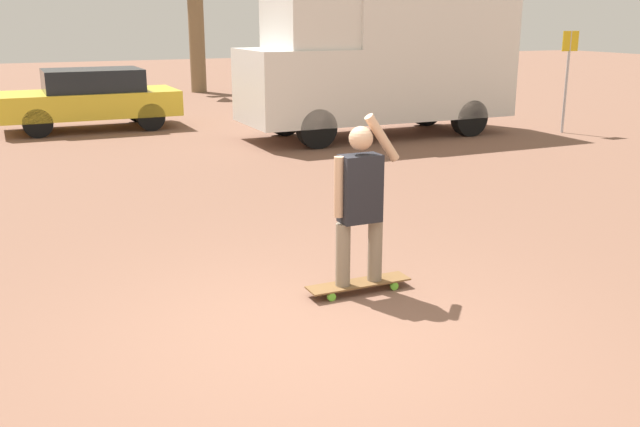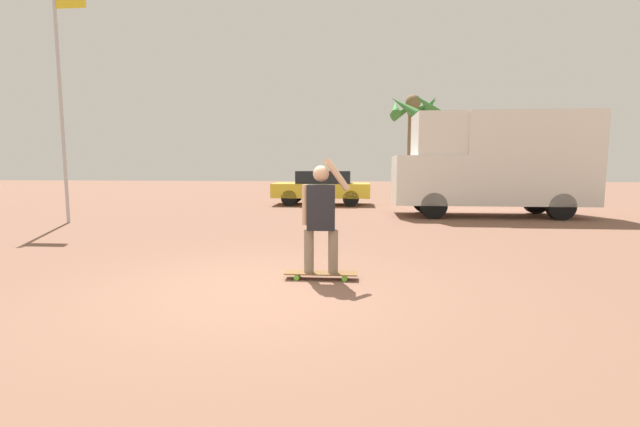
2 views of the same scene
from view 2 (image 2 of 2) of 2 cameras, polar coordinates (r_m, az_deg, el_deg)
The scene contains 7 objects.
ground_plane at distance 5.65m, azimuth -8.25°, elevation -10.21°, with size 80.00×80.00×0.00m, color brown.
skateboard at distance 6.14m, azimuth 0.13°, elevation -8.02°, with size 1.04×0.24×0.10m.
person_skateboarder at distance 5.99m, azimuth 0.12°, elevation 0.08°, with size 0.67×0.22×1.63m.
camper_van at distance 14.77m, azimuth 22.19°, elevation 6.44°, with size 6.00×2.07×3.25m.
parked_car_yellow at distance 17.80m, azimuth 0.30°, elevation 3.58°, with size 3.98×1.81×1.40m.
palm_tree_near_van at distance 25.52m, azimuth 12.35°, elevation 12.38°, with size 3.11×3.19×5.65m.
flagpole at distance 14.16m, azimuth -31.14°, elevation 14.61°, with size 0.95×0.12×6.72m.
Camera 2 is at (1.26, -5.27, 1.60)m, focal length 24.00 mm.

